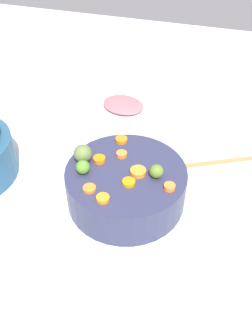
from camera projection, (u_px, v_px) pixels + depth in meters
The scene contains 16 objects.
tabletop at pixel (114, 204), 0.90m from camera, with size 2.40×2.40×0.02m, color silver.
serving_bowl_carrots at pixel (126, 186), 0.86m from camera, with size 0.28×0.28×0.09m, color #2D304E.
carrot_slice_0 at pixel (99, 159), 0.86m from camera, with size 0.03×0.03×0.01m, color orange.
carrot_slice_1 at pixel (129, 182), 0.80m from camera, with size 0.03×0.03×0.01m, color orange.
carrot_slice_2 at pixel (170, 187), 0.79m from camera, with size 0.03×0.03×0.01m, color orange.
carrot_slice_3 at pixel (138, 172), 0.82m from camera, with size 0.04×0.04×0.01m, color orange.
carrot_slice_4 at pixel (103, 198), 0.76m from camera, with size 0.03×0.03×0.01m, color orange.
carrot_slice_5 at pixel (121, 154), 0.87m from camera, with size 0.03×0.03×0.01m, color orange.
carrot_slice_6 at pixel (121, 140), 0.91m from camera, with size 0.03×0.03×0.01m, color orange.
carrot_slice_7 at pixel (89, 188), 0.79m from camera, with size 0.03×0.03×0.01m, color orange.
brussels_sprout_0 at pixel (156, 171), 0.81m from camera, with size 0.03×0.03×0.03m, color #5B792A.
brussels_sprout_1 at pixel (83, 154), 0.85m from camera, with size 0.04×0.04×0.04m, color #5F733D.
brussels_sprout_2 at pixel (83, 167), 0.82m from camera, with size 0.03×0.03×0.03m, color #52892A.
wooden_spoon at pixel (252, 158), 1.01m from camera, with size 0.17×0.29×0.01m.
ham_plate at pixel (128, 106), 1.20m from camera, with size 0.27×0.27×0.01m, color white.
ham_slice_main at pixel (123, 105), 1.18m from camera, with size 0.14×0.11×0.02m, color #D0626B.
Camera 1 is at (-0.57, -0.21, 0.68)m, focal length 38.91 mm.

